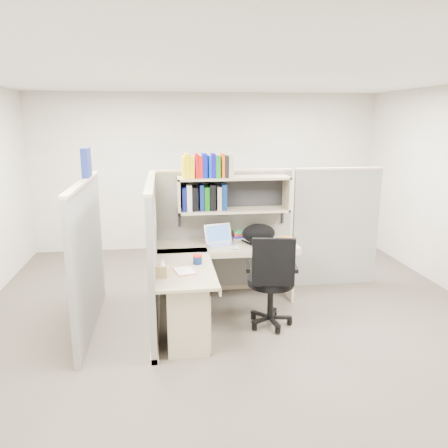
{
  "coord_description": "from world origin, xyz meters",
  "views": [
    {
      "loc": [
        -0.75,
        -4.63,
        2.25
      ],
      "look_at": [
        -0.08,
        0.25,
        1.07
      ],
      "focal_mm": 35.0,
      "sensor_mm": 36.0,
      "label": 1
    }
  ],
  "objects": [
    {
      "name": "mouse",
      "position": [
        0.09,
        0.32,
        0.75
      ],
      "size": [
        0.1,
        0.09,
        0.03
      ],
      "primitive_type": "ellipsoid",
      "rotation": [
        0.0,
        0.0,
        -0.36
      ],
      "color": "#9BADDD",
      "rests_on": "desk"
    },
    {
      "name": "snack_canister",
      "position": [
        -0.43,
        -0.14,
        0.78
      ],
      "size": [
        0.1,
        0.1,
        0.1
      ],
      "color": "#0E2053",
      "rests_on": "desk"
    },
    {
      "name": "orange_cap",
      "position": [
        0.75,
        0.48,
        0.78
      ],
      "size": [
        0.21,
        0.23,
        0.1
      ],
      "primitive_type": null,
      "rotation": [
        0.0,
        0.0,
        0.12
      ],
      "color": "#DC5A13",
      "rests_on": "desk"
    },
    {
      "name": "cubicle",
      "position": [
        -0.37,
        0.45,
        0.91
      ],
      "size": [
        3.79,
        1.84,
        1.95
      ],
      "color": "slate",
      "rests_on": "ground"
    },
    {
      "name": "laptop",
      "position": [
        -0.07,
        0.54,
        0.86
      ],
      "size": [
        0.44,
        0.44,
        0.25
      ],
      "primitive_type": null,
      "rotation": [
        0.0,
        0.0,
        0.29
      ],
      "color": "silver",
      "rests_on": "desk"
    },
    {
      "name": "book_stack",
      "position": [
        0.18,
        0.82,
        0.78
      ],
      "size": [
        0.18,
        0.23,
        0.1
      ],
      "primitive_type": null,
      "rotation": [
        0.0,
        0.0,
        0.08
      ],
      "color": "gray",
      "rests_on": "desk"
    },
    {
      "name": "tissue_box",
      "position": [
        -0.8,
        -0.48,
        0.82
      ],
      "size": [
        0.13,
        0.13,
        0.18
      ],
      "primitive_type": null,
      "rotation": [
        0.0,
        0.0,
        -0.19
      ],
      "color": "tan",
      "rests_on": "desk"
    },
    {
      "name": "backpack",
      "position": [
        0.4,
        0.52,
        0.85
      ],
      "size": [
        0.45,
        0.36,
        0.25
      ],
      "primitive_type": null,
      "rotation": [
        0.0,
        0.0,
        0.08
      ],
      "color": "black",
      "rests_on": "desk"
    },
    {
      "name": "paper_cup",
      "position": [
        -0.07,
        0.73,
        0.78
      ],
      "size": [
        0.08,
        0.08,
        0.1
      ],
      "primitive_type": "cylinder",
      "rotation": [
        0.0,
        0.0,
        -0.31
      ],
      "color": "white",
      "rests_on": "desk"
    },
    {
      "name": "ground",
      "position": [
        0.0,
        0.0,
        0.0
      ],
      "size": [
        6.0,
        6.0,
        0.0
      ],
      "primitive_type": "plane",
      "color": "#39332C",
      "rests_on": "ground"
    },
    {
      "name": "task_chair",
      "position": [
        0.36,
        -0.28,
        0.38
      ],
      "size": [
        0.59,
        0.55,
        1.08
      ],
      "color": "black",
      "rests_on": "ground"
    },
    {
      "name": "desk",
      "position": [
        -0.41,
        -0.29,
        0.44
      ],
      "size": [
        1.74,
        1.75,
        0.73
      ],
      "color": "gray",
      "rests_on": "ground"
    },
    {
      "name": "loose_paper",
      "position": [
        -0.58,
        -0.35,
        0.73
      ],
      "size": [
        0.24,
        0.28,
        0.0
      ],
      "primitive_type": null,
      "rotation": [
        0.0,
        0.0,
        0.23
      ],
      "color": "white",
      "rests_on": "desk"
    },
    {
      "name": "room_shell",
      "position": [
        0.0,
        0.0,
        1.62
      ],
      "size": [
        6.0,
        6.0,
        6.0
      ],
      "color": "#AEA89D",
      "rests_on": "ground"
    }
  ]
}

